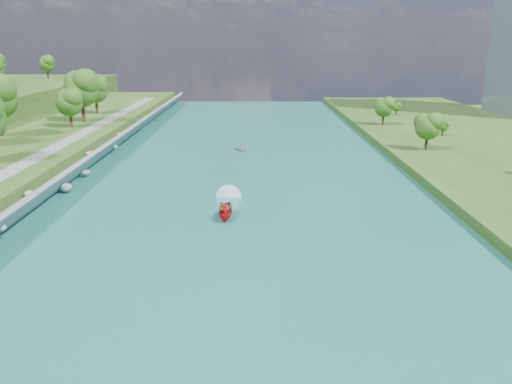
{
  "coord_description": "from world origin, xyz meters",
  "views": [
    {
      "loc": [
        2.06,
        -47.3,
        20.89
      ],
      "look_at": [
        2.24,
        14.23,
        2.5
      ],
      "focal_mm": 35.0,
      "sensor_mm": 36.0,
      "label": 1
    }
  ],
  "objects": [
    {
      "name": "raft",
      "position": [
        -0.71,
        51.56,
        0.46
      ],
      "size": [
        3.83,
        3.94,
        1.5
      ],
      "rotation": [
        0.0,
        0.0,
        0.7
      ],
      "color": "#93949B",
      "rests_on": "river_water"
    },
    {
      "name": "river_water",
      "position": [
        0.0,
        20.0,
        0.05
      ],
      "size": [
        55.0,
        240.0,
        0.1
      ],
      "primitive_type": "cube",
      "color": "#1B6958",
      "rests_on": "ground"
    },
    {
      "name": "riverside_path",
      "position": [
        -32.5,
        20.0,
        3.55
      ],
      "size": [
        3.0,
        200.0,
        0.1
      ],
      "primitive_type": "cube",
      "color": "gray",
      "rests_on": "berm_west"
    },
    {
      "name": "ground",
      "position": [
        0.0,
        0.0,
        0.0
      ],
      "size": [
        260.0,
        260.0,
        0.0
      ],
      "primitive_type": "plane",
      "color": "#2D5119",
      "rests_on": "ground"
    },
    {
      "name": "riprap_bank",
      "position": [
        -25.86,
        19.28,
        1.81
      ],
      "size": [
        4.3,
        236.0,
        4.49
      ],
      "color": "slate",
      "rests_on": "ground"
    },
    {
      "name": "trees_east",
      "position": [
        38.56,
        26.56,
        5.26
      ],
      "size": [
        15.92,
        134.86,
        8.31
      ],
      "color": "#235015",
      "rests_on": "berm_east"
    },
    {
      "name": "motorboat",
      "position": [
        -1.55,
        12.22,
        0.83
      ],
      "size": [
        3.6,
        18.98,
        2.21
      ],
      "rotation": [
        0.0,
        0.0,
        3.09
      ],
      "color": "red",
      "rests_on": "river_water"
    }
  ]
}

